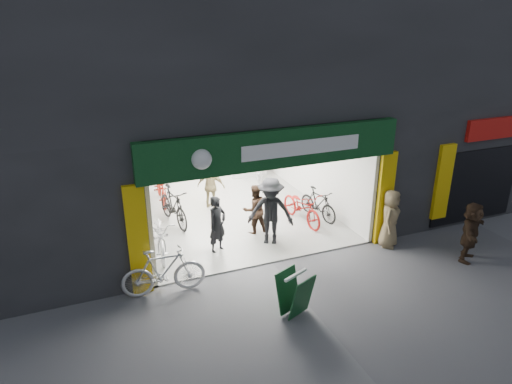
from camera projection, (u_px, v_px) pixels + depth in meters
ground at (272, 263)px, 11.60m from camera, size 60.00×60.00×0.00m
building at (237, 67)px, 14.64m from camera, size 17.00×10.27×8.00m
bike_left_front at (161, 235)px, 11.88m from camera, size 0.93×2.09×1.06m
bike_left_midfront at (173, 206)px, 13.54m from camera, size 0.88×2.01×1.17m
bike_left_midback at (161, 187)px, 15.16m from camera, size 0.80×2.03×1.05m
bike_left_back at (133, 174)px, 16.27m from camera, size 0.77×1.99×1.17m
bike_right_front at (318, 204)px, 13.95m from camera, size 0.77×1.68×0.98m
bike_right_mid at (302, 207)px, 13.67m from camera, size 0.88×2.01×1.02m
bike_right_back at (254, 164)px, 17.36m from camera, size 0.69×1.95×1.15m
parked_bike at (163, 271)px, 10.15m from camera, size 1.92×0.68×1.13m
customer_a at (217, 225)px, 11.88m from camera, size 0.68×0.61×1.57m
customer_b at (254, 209)px, 12.93m from camera, size 0.75×0.60×1.48m
customer_c at (271, 212)px, 12.24m from camera, size 1.42×1.22×1.91m
customer_d at (211, 186)px, 14.59m from camera, size 0.96×0.80×1.53m
pedestrian_near at (390, 219)px, 12.20m from camera, size 0.93×0.91×1.61m
pedestrian_far at (471, 232)px, 11.49m from camera, size 1.45×1.25×1.58m
sandwich_board at (295, 293)px, 9.46m from camera, size 0.80×0.81×0.94m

